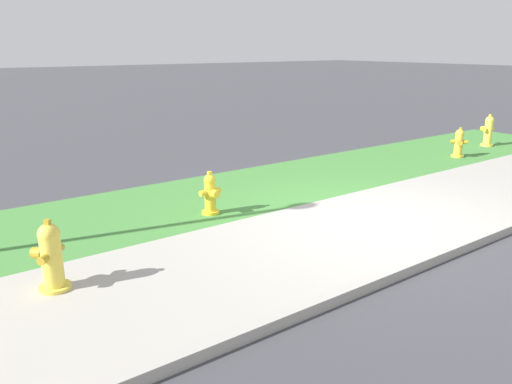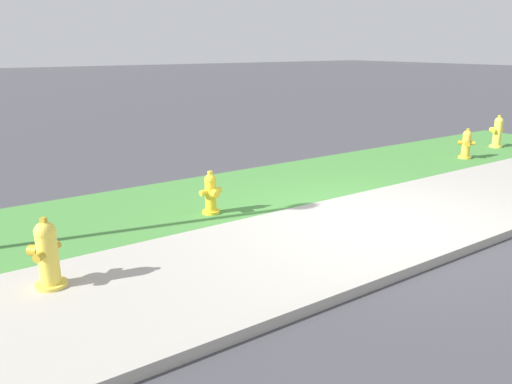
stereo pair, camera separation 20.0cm
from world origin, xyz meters
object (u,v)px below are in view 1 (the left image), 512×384
Objects in this scene: fire_hydrant_at_driveway at (459,143)px; fire_hydrant_by_grass_verge at (51,257)px; fire_hydrant_across_street at (210,194)px; fire_hydrant_mid_block at (488,131)px.

fire_hydrant_by_grass_verge reaches higher than fire_hydrant_at_driveway.
fire_hydrant_across_street is 6.71m from fire_hydrant_at_driveway.
fire_hydrant_by_grass_verge is (-9.33, -1.25, 0.05)m from fire_hydrant_at_driveway.
fire_hydrant_at_driveway is 9.41m from fire_hydrant_by_grass_verge.
fire_hydrant_by_grass_verge is (-2.62, -1.15, 0.06)m from fire_hydrant_across_street.
fire_hydrant_mid_block is at bearing -36.55° from fire_hydrant_by_grass_verge.
fire_hydrant_at_driveway is 0.88× the size of fire_hydrant_by_grass_verge.
fire_hydrant_mid_block is 1.84m from fire_hydrant_at_driveway.
fire_hydrant_at_driveway is at bearing -167.59° from fire_hydrant_mid_block.
fire_hydrant_across_street is 0.85× the size of fire_hydrant_by_grass_verge.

